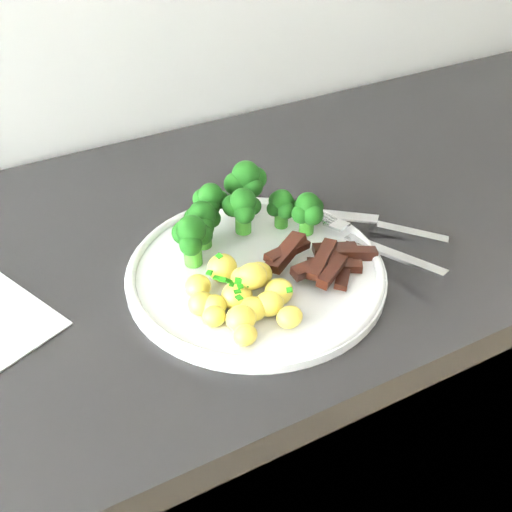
{
  "coord_description": "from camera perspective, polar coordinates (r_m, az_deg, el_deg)",
  "views": [
    {
      "loc": [
        -0.1,
        1.11,
        1.33
      ],
      "look_at": [
        0.16,
        1.6,
        0.9
      ],
      "focal_mm": 44.76,
      "sensor_mm": 36.0,
      "label": 1
    }
  ],
  "objects": [
    {
      "name": "counter",
      "position": [
        1.09,
        -2.89,
        -17.21
      ],
      "size": [
        2.31,
        0.58,
        0.87
      ],
      "color": "black",
      "rests_on": "ground"
    },
    {
      "name": "plate",
      "position": [
        0.72,
        -0.0,
        -1.37
      ],
      "size": [
        0.29,
        0.29,
        0.02
      ],
      "color": "white",
      "rests_on": "counter"
    },
    {
      "name": "broccoli",
      "position": [
        0.75,
        -1.52,
        4.36
      ],
      "size": [
        0.19,
        0.12,
        0.08
      ],
      "color": "#286717",
      "rests_on": "plate"
    },
    {
      "name": "potatoes",
      "position": [
        0.66,
        -1.13,
        -3.45
      ],
      "size": [
        0.11,
        0.13,
        0.04
      ],
      "color": "#FFDC52",
      "rests_on": "plate"
    },
    {
      "name": "beef_strips",
      "position": [
        0.72,
        6.04,
        -0.23
      ],
      "size": [
        0.14,
        0.1,
        0.03
      ],
      "color": "black",
      "rests_on": "plate"
    },
    {
      "name": "fork",
      "position": [
        0.75,
        10.48,
        1.06
      ],
      "size": [
        0.08,
        0.19,
        0.02
      ],
      "color": "silver",
      "rests_on": "plate"
    },
    {
      "name": "knife",
      "position": [
        0.8,
        11.6,
        2.43
      ],
      "size": [
        0.15,
        0.15,
        0.02
      ],
      "color": "silver",
      "rests_on": "plate"
    }
  ]
}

